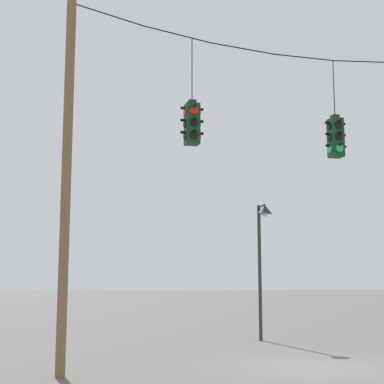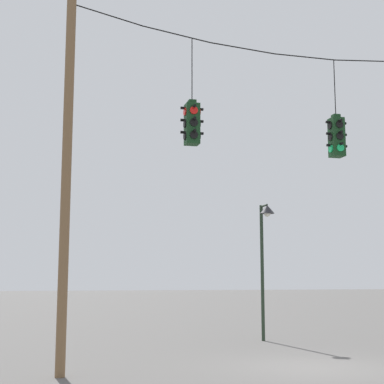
{
  "view_description": "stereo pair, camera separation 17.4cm",
  "coord_description": "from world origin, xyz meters",
  "px_view_note": "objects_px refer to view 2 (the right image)",
  "views": [
    {
      "loc": [
        -6.83,
        -13.45,
        2.14
      ],
      "look_at": [
        -3.11,
        0.2,
        4.24
      ],
      "focal_mm": 55.0,
      "sensor_mm": 36.0,
      "label": 1
    },
    {
      "loc": [
        -6.66,
        -13.49,
        2.14
      ],
      "look_at": [
        -3.11,
        0.2,
        4.24
      ],
      "focal_mm": 55.0,
      "sensor_mm": 36.0,
      "label": 2
    }
  ],
  "objects_px": {
    "utility_pole_left": "(66,174)",
    "street_lamp": "(265,236)",
    "traffic_light_near_left_pole": "(192,123)",
    "traffic_light_over_intersection": "(337,137)"
  },
  "relations": [
    {
      "from": "utility_pole_left",
      "to": "traffic_light_over_intersection",
      "type": "bearing_deg",
      "value": -0.0
    },
    {
      "from": "traffic_light_over_intersection",
      "to": "street_lamp",
      "type": "height_order",
      "value": "traffic_light_over_intersection"
    },
    {
      "from": "traffic_light_near_left_pole",
      "to": "traffic_light_over_intersection",
      "type": "height_order",
      "value": "traffic_light_near_left_pole"
    },
    {
      "from": "street_lamp",
      "to": "utility_pole_left",
      "type": "bearing_deg",
      "value": -141.18
    },
    {
      "from": "traffic_light_near_left_pole",
      "to": "utility_pole_left",
      "type": "bearing_deg",
      "value": 180.0
    },
    {
      "from": "utility_pole_left",
      "to": "street_lamp",
      "type": "xyz_separation_m",
      "value": [
        7.18,
        5.78,
        -0.89
      ]
    },
    {
      "from": "street_lamp",
      "to": "traffic_light_near_left_pole",
      "type": "bearing_deg",
      "value": -125.83
    },
    {
      "from": "utility_pole_left",
      "to": "street_lamp",
      "type": "relative_size",
      "value": 1.91
    },
    {
      "from": "traffic_light_over_intersection",
      "to": "street_lamp",
      "type": "distance_m",
      "value": 6.19
    },
    {
      "from": "utility_pole_left",
      "to": "traffic_light_over_intersection",
      "type": "xyz_separation_m",
      "value": [
        6.96,
        -0.0,
        1.32
      ]
    }
  ]
}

